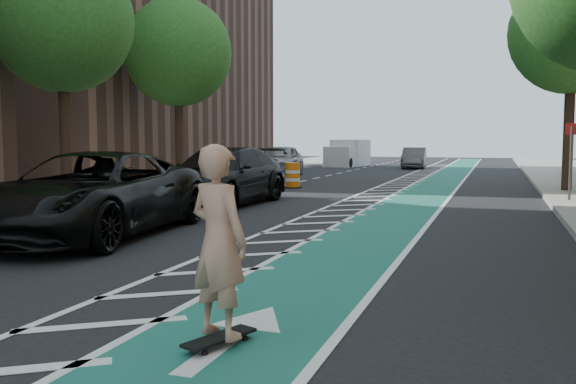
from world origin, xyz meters
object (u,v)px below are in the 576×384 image
at_px(suv_far, 223,176).
at_px(barrel_a, 116,201).
at_px(suv_near, 91,194).
at_px(skateboarder, 219,241).

bearing_deg(suv_far, barrel_a, -109.11).
distance_m(suv_near, suv_far, 6.35).
xyz_separation_m(suv_near, barrel_a, (-1.32, 2.75, -0.45)).
relative_size(suv_far, barrel_a, 6.77).
bearing_deg(suv_near, suv_far, 84.11).
height_order(suv_far, barrel_a, suv_far).
bearing_deg(barrel_a, suv_near, -64.37).
xyz_separation_m(suv_near, suv_far, (-0.00, 6.35, -0.00)).
relative_size(skateboarder, suv_near, 0.29).
distance_m(skateboarder, suv_far, 12.82).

